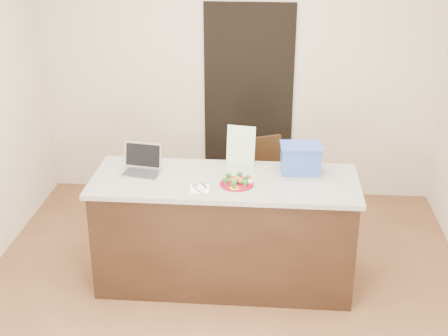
# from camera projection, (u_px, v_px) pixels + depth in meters

# --- Properties ---
(ground) EXTENTS (4.00, 4.00, 0.00)m
(ground) POSITION_uv_depth(u_px,v_px,m) (222.00, 298.00, 4.94)
(ground) COLOR brown
(ground) RESTS_ON ground
(room_shell) EXTENTS (4.00, 4.00, 4.00)m
(room_shell) POSITION_uv_depth(u_px,v_px,m) (222.00, 102.00, 4.29)
(room_shell) COLOR white
(room_shell) RESTS_ON ground
(doorway) EXTENTS (0.90, 0.02, 2.00)m
(doorway) POSITION_uv_depth(u_px,v_px,m) (248.00, 102.00, 6.34)
(doorway) COLOR black
(doorway) RESTS_ON ground
(island) EXTENTS (2.06, 0.76, 0.92)m
(island) POSITION_uv_depth(u_px,v_px,m) (225.00, 231.00, 4.98)
(island) COLOR black
(island) RESTS_ON ground
(plate) EXTENTS (0.26, 0.26, 0.02)m
(plate) POSITION_uv_depth(u_px,v_px,m) (237.00, 184.00, 4.70)
(plate) COLOR maroon
(plate) RESTS_ON island
(meatballs) EXTENTS (0.10, 0.10, 0.04)m
(meatballs) POSITION_uv_depth(u_px,v_px,m) (237.00, 180.00, 4.69)
(meatballs) COLOR olive
(meatballs) RESTS_ON plate
(broccoli) EXTENTS (0.21, 0.22, 0.04)m
(broccoli) POSITION_uv_depth(u_px,v_px,m) (237.00, 179.00, 4.68)
(broccoli) COLOR #124514
(broccoli) RESTS_ON plate
(pepper_rings) EXTENTS (0.23, 0.22, 0.01)m
(pepper_rings) POSITION_uv_depth(u_px,v_px,m) (237.00, 182.00, 4.69)
(pepper_rings) COLOR #F3FF1A
(pepper_rings) RESTS_ON plate
(napkin) EXTENTS (0.16, 0.16, 0.01)m
(napkin) POSITION_uv_depth(u_px,v_px,m) (200.00, 189.00, 4.63)
(napkin) COLOR white
(napkin) RESTS_ON island
(fork) EXTENTS (0.09, 0.16, 0.00)m
(fork) POSITION_uv_depth(u_px,v_px,m) (197.00, 188.00, 4.64)
(fork) COLOR #B3B4B8
(fork) RESTS_ON napkin
(knife) EXTENTS (0.06, 0.19, 0.01)m
(knife) POSITION_uv_depth(u_px,v_px,m) (203.00, 189.00, 4.61)
(knife) COLOR silver
(knife) RESTS_ON napkin
(yogurt_bottle) EXTENTS (0.04, 0.04, 0.08)m
(yogurt_bottle) POSITION_uv_depth(u_px,v_px,m) (250.00, 183.00, 4.66)
(yogurt_bottle) COLOR silver
(yogurt_bottle) RESTS_ON island
(laptop) EXTENTS (0.34, 0.29, 0.22)m
(laptop) POSITION_uv_depth(u_px,v_px,m) (142.00, 164.00, 4.91)
(laptop) COLOR silver
(laptop) RESTS_ON island
(leaflet) EXTENTS (0.24, 0.09, 0.33)m
(leaflet) POSITION_uv_depth(u_px,v_px,m) (241.00, 146.00, 4.99)
(leaflet) COLOR white
(leaflet) RESTS_ON island
(blue_box) EXTENTS (0.33, 0.25, 0.23)m
(blue_box) POSITION_uv_depth(u_px,v_px,m) (301.00, 158.00, 4.88)
(blue_box) COLOR #2E4CA7
(blue_box) RESTS_ON island
(chair) EXTENTS (0.52, 0.54, 0.89)m
(chair) POSITION_uv_depth(u_px,v_px,m) (260.00, 179.00, 5.79)
(chair) COLOR #331E0F
(chair) RESTS_ON ground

